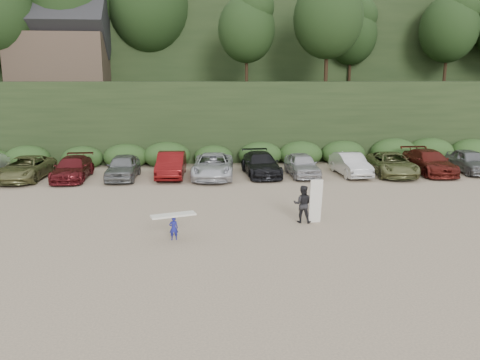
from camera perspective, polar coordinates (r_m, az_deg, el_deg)
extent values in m
plane|color=tan|center=(20.58, -4.20, -5.41)|extent=(120.00, 120.00, 0.00)
cube|color=black|center=(41.74, -4.90, 7.78)|extent=(80.00, 14.00, 6.00)
cube|color=black|center=(59.64, -5.15, 13.92)|extent=(90.00, 30.00, 16.00)
ellipsoid|color=black|center=(41.88, -5.11, 18.75)|extent=(66.00, 12.00, 10.00)
cube|color=#2B491E|center=(34.58, -5.63, 2.83)|extent=(46.20, 2.00, 1.20)
cube|color=brown|center=(45.18, -20.91, 13.73)|extent=(8.00, 6.00, 4.00)
imported|color=#67683C|center=(32.29, -24.68, 1.31)|extent=(2.72, 5.35, 1.45)
imported|color=#5A1418|center=(31.28, -19.72, 1.36)|extent=(2.04, 4.90, 1.42)
imported|color=slate|center=(30.51, -14.08, 1.57)|extent=(1.92, 4.55, 1.53)
imported|color=#640F0F|center=(30.47, -8.39, 1.85)|extent=(1.85, 4.88, 1.59)
imported|color=silver|center=(30.01, -3.32, 1.74)|extent=(2.99, 5.70, 1.53)
imported|color=black|center=(30.71, 2.57, 1.95)|extent=(2.38, 5.24, 1.49)
imported|color=#B2B2B7|center=(30.73, 7.55, 1.87)|extent=(1.87, 4.42, 1.49)
imported|color=silver|center=(31.49, 13.30, 1.87)|extent=(1.75, 4.50, 1.46)
imported|color=olive|center=(32.38, 17.99, 1.87)|extent=(2.87, 5.45, 1.46)
imported|color=#5C1A15|center=(33.79, 22.03, 2.06)|extent=(2.24, 5.35, 1.54)
imported|color=slate|center=(35.26, 26.23, 2.09)|extent=(2.20, 4.68, 1.55)
imported|color=navy|center=(18.66, -8.09, -5.83)|extent=(0.38, 0.28, 0.96)
cube|color=white|center=(18.50, -8.14, -4.25)|extent=(1.82, 0.97, 0.07)
imported|color=black|center=(20.77, 7.63, -2.91)|extent=(0.96, 0.83, 1.68)
cube|color=silver|center=(20.71, 9.19, -2.58)|extent=(0.57, 0.33, 1.97)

